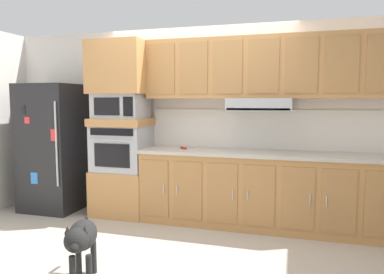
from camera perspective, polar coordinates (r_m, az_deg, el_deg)
ground_plane at (r=4.10m, az=-2.92°, el=-16.17°), size 9.60×9.60×0.00m
back_kitchen_wall at (r=4.87m, az=1.25°, el=2.45°), size 6.20×0.12×2.50m
refrigerator at (r=5.42m, az=-21.14°, el=-1.53°), size 0.76×0.73×1.76m
oven_base_cabinet at (r=5.03m, az=-10.84°, el=-8.50°), size 0.74×0.62×0.60m
built_in_oven at (r=4.92m, az=-10.99°, el=-1.71°), size 0.70×0.62×0.60m
appliance_mid_shelf at (r=4.89m, az=-11.05°, el=2.36°), size 0.74×0.62×0.10m
microwave at (r=4.88m, az=-11.11°, el=4.82°), size 0.64×0.54×0.32m
appliance_upper_cabinet at (r=4.90m, az=-11.21°, el=10.67°), size 0.74×0.62×0.68m
lower_cabinet_run at (r=4.49m, az=10.93°, el=-8.40°), size 2.96×0.63×0.88m
countertop_slab at (r=4.41m, az=11.04°, el=-2.58°), size 3.00×0.64×0.04m
backsplash_panel at (r=4.66m, az=11.42°, el=1.21°), size 3.00×0.02×0.50m
upper_cabinet_with_hood at (r=4.50m, az=11.39°, el=10.38°), size 2.96×0.48×0.88m
screwdriver at (r=4.58m, az=-1.24°, el=-1.73°), size 0.16×0.17×0.03m
dog at (r=3.21m, az=-17.12°, el=-15.16°), size 0.41×0.72×0.59m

